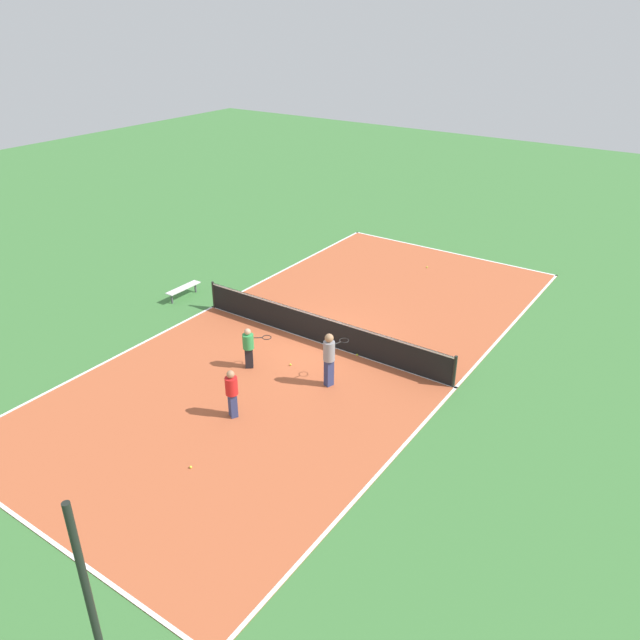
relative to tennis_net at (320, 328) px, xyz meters
name	(u,v)px	position (x,y,z in m)	size (l,w,h in m)	color
ground_plane	(320,343)	(0.00, 0.00, -0.57)	(80.00, 80.00, 0.00)	#3D7538
court_surface	(320,343)	(0.00, 0.00, -0.56)	(10.31, 21.79, 0.02)	#B75633
tennis_net	(320,328)	(0.00, 0.00, 0.00)	(10.11, 0.10, 1.08)	black
bench	(183,289)	(6.68, -0.01, -0.18)	(0.36, 1.61, 0.45)	silver
player_baseline_gray	(329,356)	(-1.78, 2.10, 0.49)	(0.58, 0.99, 1.80)	navy
player_coach_red	(232,391)	(-0.42, 5.02, 0.30)	(0.49, 0.49, 1.51)	navy
player_far_green	(249,346)	(0.95, 2.67, 0.24)	(0.94, 0.84, 1.41)	black
tennis_ball_midcourt	(357,355)	(-1.56, 0.07, -0.52)	(0.07, 0.07, 0.07)	#CCE033
tennis_ball_left_sideline	(291,365)	(-0.09, 1.84, -0.52)	(0.07, 0.07, 0.07)	#CCE033
tennis_ball_near_net	(191,467)	(-1.04, 7.35, -0.52)	(0.07, 0.07, 0.07)	#CCE033
tennis_ball_far_baseline	(427,267)	(-0.05, -8.43, -0.52)	(0.07, 0.07, 0.07)	#CCE033
fence_post_back_left	(95,624)	(-4.55, 12.54, 1.80)	(0.12, 0.12, 4.74)	black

